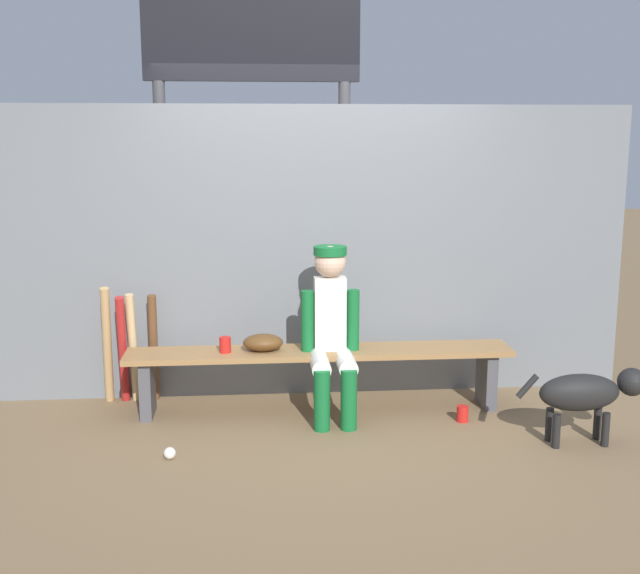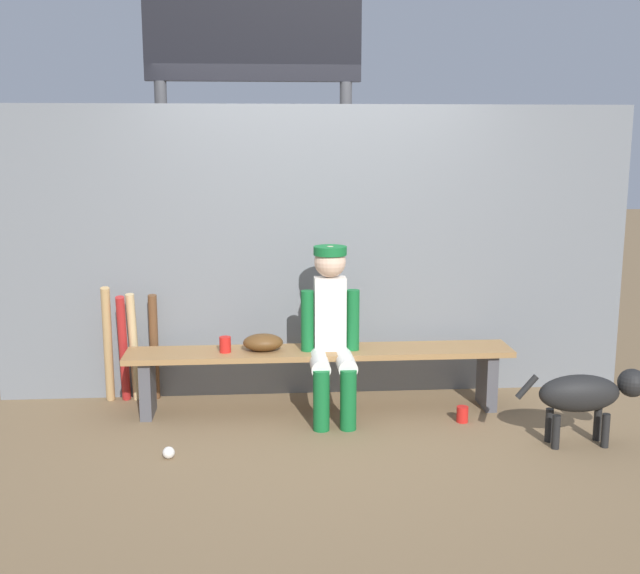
{
  "view_description": "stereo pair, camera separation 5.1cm",
  "coord_description": "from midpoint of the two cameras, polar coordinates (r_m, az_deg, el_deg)",
  "views": [
    {
      "loc": [
        -0.46,
        -5.35,
        1.94
      ],
      "look_at": [
        0.0,
        0.0,
        0.9
      ],
      "focal_mm": 44.24,
      "sensor_mm": 36.0,
      "label": 1
    },
    {
      "loc": [
        -0.4,
        -5.36,
        1.94
      ],
      "look_at": [
        0.0,
        0.0,
        0.9
      ],
      "focal_mm": 44.24,
      "sensor_mm": 36.0,
      "label": 2
    }
  ],
  "objects": [
    {
      "name": "bat_wood_tan",
      "position": [
        5.91,
        -15.38,
        -4.12
      ],
      "size": [
        0.11,
        0.27,
        0.89
      ],
      "primitive_type": "cylinder",
      "rotation": [
        0.22,
        0.0,
        0.19
      ],
      "color": "tan",
      "rests_on": "ground_plane"
    },
    {
      "name": "chainlink_fence",
      "position": [
        5.85,
        -0.6,
        2.48
      ],
      "size": [
        4.71,
        0.03,
        2.16
      ],
      "primitive_type": "cube",
      "color": "slate",
      "rests_on": "ground_plane"
    },
    {
      "name": "cup_on_ground",
      "position": [
        5.57,
        10.0,
        -9.02
      ],
      "size": [
        0.08,
        0.08,
        0.11
      ],
      "primitive_type": "cylinder",
      "color": "red",
      "rests_on": "ground_plane"
    },
    {
      "name": "scoreboard",
      "position": [
        6.59,
        -4.64,
        15.23
      ],
      "size": [
        2.01,
        0.27,
        3.52
      ],
      "color": "#3F3F42",
      "rests_on": "ground_plane"
    },
    {
      "name": "baseball_glove",
      "position": [
        5.54,
        -4.41,
        -4.03
      ],
      "size": [
        0.28,
        0.2,
        0.12
      ],
      "primitive_type": "ellipsoid",
      "color": "#593819",
      "rests_on": "dugout_bench"
    },
    {
      "name": "bat_aluminum_red",
      "position": [
        5.9,
        -14.33,
        -4.42
      ],
      "size": [
        0.09,
        0.25,
        0.82
      ],
      "primitive_type": "cylinder",
      "rotation": [
        0.22,
        0.0,
        0.1
      ],
      "color": "#B22323",
      "rests_on": "ground_plane"
    },
    {
      "name": "player_seated",
      "position": [
        5.43,
        0.57,
        -2.87
      ],
      "size": [
        0.41,
        0.55,
        1.19
      ],
      "color": "silver",
      "rests_on": "ground_plane"
    },
    {
      "name": "bat_wood_dark",
      "position": [
        5.93,
        -12.2,
        -4.33
      ],
      "size": [
        0.09,
        0.16,
        0.81
      ],
      "primitive_type": "cylinder",
      "rotation": [
        0.11,
        0.0,
        0.17
      ],
      "color": "brown",
      "rests_on": "ground_plane"
    },
    {
      "name": "dog",
      "position": [
        5.3,
        18.55,
        -7.27
      ],
      "size": [
        0.84,
        0.2,
        0.49
      ],
      "color": "black",
      "rests_on": "ground_plane"
    },
    {
      "name": "dugout_bench",
      "position": [
        5.6,
        -0.26,
        -5.47
      ],
      "size": [
        2.72,
        0.36,
        0.45
      ],
      "color": "olive",
      "rests_on": "ground_plane"
    },
    {
      "name": "ground_plane",
      "position": [
        5.71,
        -0.26,
        -8.92
      ],
      "size": [
        30.0,
        30.0,
        0.0
      ],
      "primitive_type": "plane",
      "color": "brown"
    },
    {
      "name": "cup_on_bench",
      "position": [
        5.53,
        -7.14,
        -4.17
      ],
      "size": [
        0.08,
        0.08,
        0.11
      ],
      "primitive_type": "cylinder",
      "color": "red",
      "rests_on": "dugout_bench"
    },
    {
      "name": "baseball",
      "position": [
        4.99,
        -11.11,
        -11.72
      ],
      "size": [
        0.07,
        0.07,
        0.07
      ],
      "primitive_type": "sphere",
      "color": "white",
      "rests_on": "ground_plane"
    },
    {
      "name": "bat_wood_natural",
      "position": [
        5.93,
        -13.61,
        -4.31
      ],
      "size": [
        0.08,
        0.17,
        0.82
      ],
      "primitive_type": "cylinder",
      "rotation": [
        0.12,
        0.0,
        -0.1
      ],
      "color": "tan",
      "rests_on": "ground_plane"
    }
  ]
}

